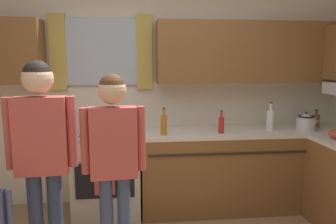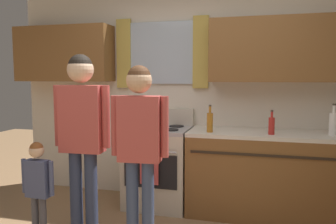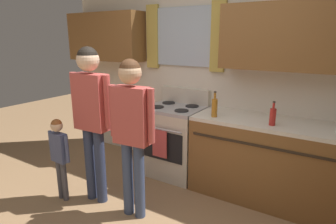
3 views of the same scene
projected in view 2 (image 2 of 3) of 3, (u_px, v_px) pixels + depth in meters
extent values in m
cube|color=silver|center=(200.00, 92.00, 4.03)|extent=(4.60, 0.10, 2.60)
cube|color=silver|center=(161.00, 53.00, 4.04)|extent=(0.77, 0.03, 0.73)
cube|color=gold|center=(124.00, 54.00, 4.15)|extent=(0.18, 0.04, 0.83)
cube|color=gold|center=(201.00, 52.00, 3.90)|extent=(0.18, 0.04, 0.83)
cube|color=brown|center=(64.00, 54.00, 4.21)|extent=(1.23, 0.32, 0.67)
cube|color=brown|center=(315.00, 49.00, 3.47)|extent=(2.16, 0.32, 0.67)
cube|color=brown|center=(302.00, 179.00, 3.49)|extent=(2.34, 0.62, 0.86)
cube|color=silver|center=(304.00, 135.00, 3.44)|extent=(2.34, 0.62, 0.04)
cube|color=#2D2319|center=(308.00, 158.00, 3.16)|extent=(2.22, 0.01, 0.02)
cube|color=beige|center=(159.00, 168.00, 3.88)|extent=(0.70, 0.62, 0.86)
cube|color=black|center=(150.00, 171.00, 3.57)|extent=(0.58, 0.01, 0.36)
cylinder|color=#ADADB2|center=(149.00, 151.00, 3.53)|extent=(0.58, 0.02, 0.02)
cube|color=#ADADB2|center=(159.00, 129.00, 3.84)|extent=(0.70, 0.62, 0.04)
cube|color=beige|center=(165.00, 116.00, 4.08)|extent=(0.70, 0.08, 0.20)
cylinder|color=black|center=(140.00, 128.00, 3.75)|extent=(0.17, 0.17, 0.01)
cylinder|color=black|center=(171.00, 130.00, 3.66)|extent=(0.17, 0.17, 0.01)
cylinder|color=black|center=(148.00, 125.00, 4.01)|extent=(0.17, 0.17, 0.01)
cylinder|color=black|center=(176.00, 126.00, 3.92)|extent=(0.17, 0.17, 0.01)
cube|color=#CC4C4C|center=(149.00, 169.00, 3.54)|extent=(0.20, 0.02, 0.34)
cylinder|color=#B27223|center=(210.00, 123.00, 3.51)|extent=(0.06, 0.06, 0.20)
cylinder|color=#B27223|center=(210.00, 110.00, 3.50)|extent=(0.02, 0.02, 0.07)
cylinder|color=#3F382D|center=(210.00, 106.00, 3.49)|extent=(0.03, 0.03, 0.02)
cylinder|color=white|center=(333.00, 124.00, 3.32)|extent=(0.08, 0.08, 0.22)
cylinder|color=white|center=(334.00, 109.00, 3.31)|extent=(0.03, 0.03, 0.08)
cylinder|color=#3F382D|center=(334.00, 104.00, 3.30)|extent=(0.03, 0.03, 0.02)
cylinder|color=red|center=(271.00, 126.00, 3.37)|extent=(0.06, 0.06, 0.17)
cylinder|color=red|center=(272.00, 115.00, 3.36)|extent=(0.02, 0.02, 0.06)
cylinder|color=#3F382D|center=(272.00, 111.00, 3.36)|extent=(0.03, 0.03, 0.02)
cylinder|color=#2D3856|center=(91.00, 198.00, 2.99)|extent=(0.11, 0.11, 0.82)
cylinder|color=#2D3856|center=(76.00, 196.00, 3.02)|extent=(0.11, 0.11, 0.82)
cube|color=#BF4C47|center=(82.00, 119.00, 2.93)|extent=(0.38, 0.18, 0.58)
cylinder|color=#BF4C47|center=(106.00, 117.00, 2.88)|extent=(0.07, 0.07, 0.53)
cylinder|color=#BF4C47|center=(58.00, 116.00, 2.98)|extent=(0.07, 0.07, 0.53)
sphere|color=beige|center=(80.00, 70.00, 2.89)|extent=(0.23, 0.23, 0.23)
sphere|color=black|center=(80.00, 66.00, 2.89)|extent=(0.21, 0.21, 0.21)
cylinder|color=#38476B|center=(148.00, 206.00, 2.86)|extent=(0.10, 0.10, 0.77)
cylinder|color=#38476B|center=(132.00, 205.00, 2.88)|extent=(0.10, 0.10, 0.77)
cube|color=#BF4C47|center=(139.00, 129.00, 2.80)|extent=(0.37, 0.18, 0.55)
cylinder|color=#BF4C47|center=(165.00, 127.00, 2.76)|extent=(0.07, 0.07, 0.50)
cylinder|color=#BF4C47|center=(115.00, 126.00, 2.84)|extent=(0.07, 0.07, 0.50)
sphere|color=#DBAD84|center=(139.00, 80.00, 2.76)|extent=(0.21, 0.21, 0.21)
sphere|color=#4C2D19|center=(139.00, 77.00, 2.76)|extent=(0.20, 0.20, 0.20)
cylinder|color=#4C4C56|center=(43.00, 223.00, 2.91)|extent=(0.06, 0.06, 0.45)
cylinder|color=#4C4C56|center=(36.00, 222.00, 2.93)|extent=(0.06, 0.06, 0.45)
cube|color=#47517A|center=(38.00, 179.00, 2.88)|extent=(0.21, 0.10, 0.32)
cylinder|color=#47517A|center=(51.00, 179.00, 2.84)|extent=(0.04, 0.04, 0.29)
cylinder|color=#47517A|center=(24.00, 176.00, 2.92)|extent=(0.04, 0.04, 0.29)
sphere|color=beige|center=(36.00, 151.00, 2.85)|extent=(0.12, 0.12, 0.12)
sphere|color=brown|center=(36.00, 149.00, 2.85)|extent=(0.11, 0.11, 0.11)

